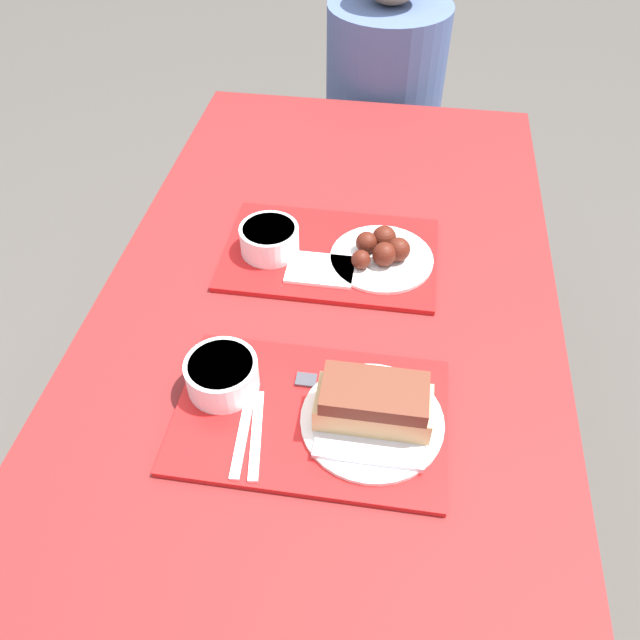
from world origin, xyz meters
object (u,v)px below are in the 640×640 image
Objects in this scene: tray_far at (330,254)px; bowl_coleslaw_far at (269,238)px; tray_near at (311,415)px; brisket_sandwich_plate at (373,409)px; bowl_coleslaw_near at (222,374)px; wings_plate_far at (382,252)px; person_seated_across at (385,75)px.

bowl_coleslaw_far is (-0.13, -0.01, 0.04)m from tray_far.
brisket_sandwich_plate is at bearing -0.78° from tray_near.
brisket_sandwich_plate is at bearing -8.01° from bowl_coleslaw_near.
wings_plate_far is at bearing 78.52° from tray_near.
brisket_sandwich_plate is 1.90× the size of bowl_coleslaw_far.
bowl_coleslaw_far is at bearing -173.85° from tray_far.
bowl_coleslaw_near is 0.26m from brisket_sandwich_plate.
tray_far is 3.63× the size of bowl_coleslaw_near.
tray_far is at bearing 93.55° from tray_near.
wings_plate_far is (0.11, -0.01, 0.03)m from tray_far.
person_seated_across reaches higher than tray_far.
bowl_coleslaw_far and wings_plate_far have the same top height.
brisket_sandwich_plate reaches higher than bowl_coleslaw_far.
bowl_coleslaw_near is (-0.13, -0.38, 0.04)m from tray_far.
tray_far is 2.09× the size of wings_plate_far.
tray_near is 0.44m from bowl_coleslaw_far.
brisket_sandwich_plate is 0.41m from wings_plate_far.
tray_near is 2.09× the size of wings_plate_far.
tray_far is at bearing 71.07° from bowl_coleslaw_near.
brisket_sandwich_plate is 0.34× the size of person_seated_across.
brisket_sandwich_plate reaches higher than bowl_coleslaw_near.
tray_far is 0.65× the size of person_seated_across.
bowl_coleslaw_near reaches higher than tray_far.
brisket_sandwich_plate is (0.26, -0.04, 0.00)m from bowl_coleslaw_near.
person_seated_across is at bearing 93.74° from wings_plate_far.
tray_far is (-0.03, 0.42, 0.00)m from tray_near.
person_seated_across is (-0.06, 0.94, -0.05)m from wings_plate_far.
person_seated_across is at bearing 79.42° from bowl_coleslaw_far.
bowl_coleslaw_far is 0.18× the size of person_seated_across.
bowl_coleslaw_near is 0.58× the size of wings_plate_far.
tray_far is at bearing -92.98° from person_seated_across.
tray_far is 0.44m from brisket_sandwich_plate.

